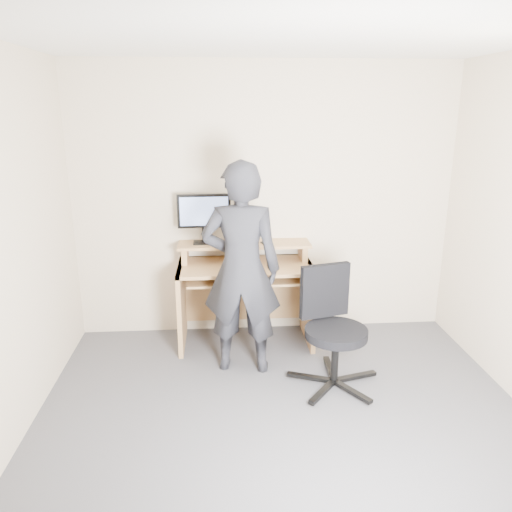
{
  "coord_description": "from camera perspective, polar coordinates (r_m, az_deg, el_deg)",
  "views": [
    {
      "loc": [
        -0.42,
        -2.77,
        2.11
      ],
      "look_at": [
        -0.13,
        1.05,
        0.95
      ],
      "focal_mm": 35.0,
      "sensor_mm": 36.0,
      "label": 1
    }
  ],
  "objects": [
    {
      "name": "travel_mug",
      "position": [
        4.52,
        -1.11,
        2.52
      ],
      "size": [
        0.09,
        0.09,
        0.16
      ],
      "primitive_type": "cylinder",
      "rotation": [
        0.0,
        0.0,
        0.22
      ],
      "color": "silver",
      "rests_on": "desk"
    },
    {
      "name": "person",
      "position": [
        3.95,
        -1.7,
        -1.54
      ],
      "size": [
        0.68,
        0.49,
        1.73
      ],
      "primitive_type": "imported",
      "rotation": [
        0.0,
        0.0,
        3.01
      ],
      "color": "black",
      "rests_on": "ground"
    },
    {
      "name": "ceiling",
      "position": [
        2.83,
        4.72,
        24.68
      ],
      "size": [
        3.5,
        3.5,
        0.02
      ],
      "primitive_type": "cube",
      "color": "white",
      "rests_on": "back_wall"
    },
    {
      "name": "office_chair",
      "position": [
        3.92,
        8.67,
        -7.64
      ],
      "size": [
        0.73,
        0.7,
        0.91
      ],
      "rotation": [
        0.0,
        0.0,
        0.27
      ],
      "color": "black",
      "rests_on": "ground"
    },
    {
      "name": "external_drive",
      "position": [
        4.54,
        -0.72,
        2.8
      ],
      "size": [
        0.08,
        0.13,
        0.2
      ],
      "primitive_type": "cube",
      "rotation": [
        0.0,
        0.0,
        -0.06
      ],
      "color": "black",
      "rests_on": "desk"
    },
    {
      "name": "keyboard",
      "position": [
        4.38,
        -1.24,
        -2.4
      ],
      "size": [
        0.49,
        0.28,
        0.03
      ],
      "primitive_type": "cube",
      "rotation": [
        0.0,
        0.0,
        -0.22
      ],
      "color": "black",
      "rests_on": "desk"
    },
    {
      "name": "ground",
      "position": [
        3.51,
        3.68,
        -20.15
      ],
      "size": [
        3.5,
        3.5,
        0.0
      ],
      "primitive_type": "plane",
      "color": "#58575D",
      "rests_on": "ground"
    },
    {
      "name": "back_wall",
      "position": [
        4.62,
        1.02,
        6.11
      ],
      "size": [
        3.5,
        0.02,
        2.5
      ],
      "primitive_type": "cube",
      "color": "beige",
      "rests_on": "ground"
    },
    {
      "name": "headphones",
      "position": [
        4.6,
        -2.53,
        1.79
      ],
      "size": [
        0.17,
        0.17,
        0.06
      ],
      "primitive_type": "torus",
      "rotation": [
        0.26,
        0.0,
        0.07
      ],
      "color": "silver",
      "rests_on": "desk"
    },
    {
      "name": "desk",
      "position": [
        4.58,
        -1.26,
        -3.1
      ],
      "size": [
        1.2,
        0.6,
        0.91
      ],
      "color": "tan",
      "rests_on": "ground"
    },
    {
      "name": "charger",
      "position": [
        4.44,
        -2.68,
        1.37
      ],
      "size": [
        0.05,
        0.05,
        0.03
      ],
      "primitive_type": "cube",
      "rotation": [
        0.0,
        0.0,
        -0.17
      ],
      "color": "black",
      "rests_on": "desk"
    },
    {
      "name": "monitor",
      "position": [
        4.49,
        -5.94,
        4.78
      ],
      "size": [
        0.48,
        0.13,
        0.45
      ],
      "rotation": [
        0.0,
        0.0,
        0.03
      ],
      "color": "black",
      "rests_on": "desk"
    },
    {
      "name": "mouse",
      "position": [
        4.36,
        1.89,
        -1.09
      ],
      "size": [
        0.11,
        0.09,
        0.04
      ],
      "primitive_type": "ellipsoid",
      "rotation": [
        0.0,
        0.0,
        0.31
      ],
      "color": "black",
      "rests_on": "desk"
    },
    {
      "name": "smartphone",
      "position": [
        4.51,
        1.2,
        1.45
      ],
      "size": [
        0.11,
        0.15,
        0.01
      ],
      "primitive_type": "cube",
      "rotation": [
        0.0,
        0.0,
        0.33
      ],
      "color": "black",
      "rests_on": "desk"
    }
  ]
}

